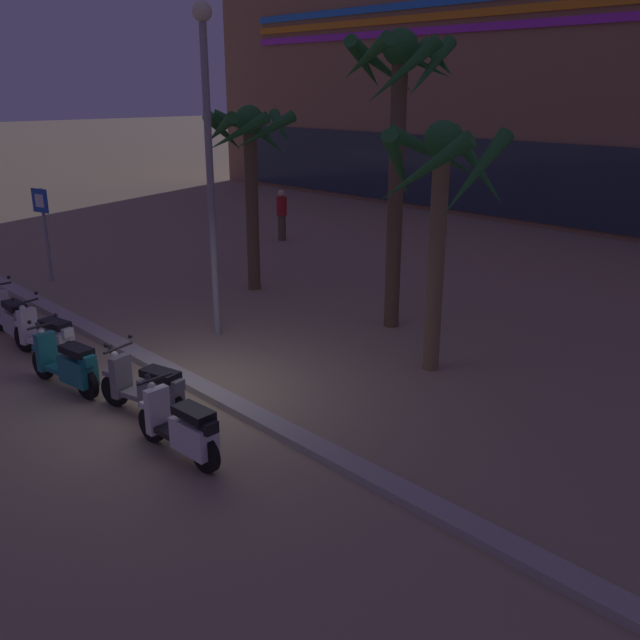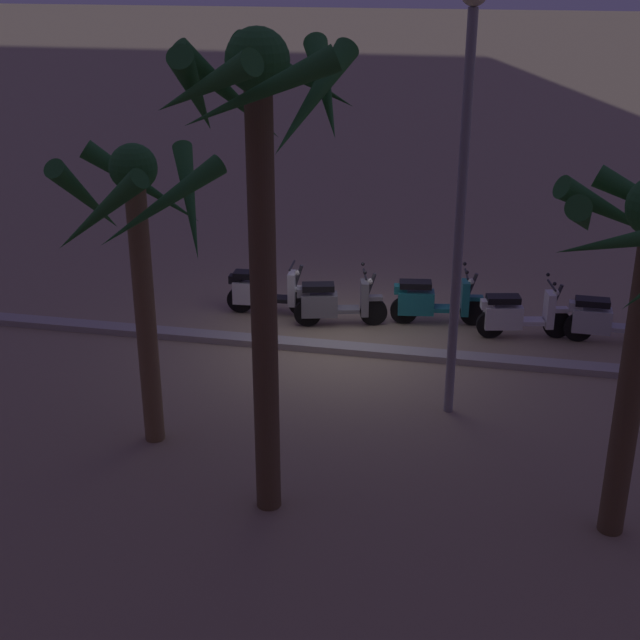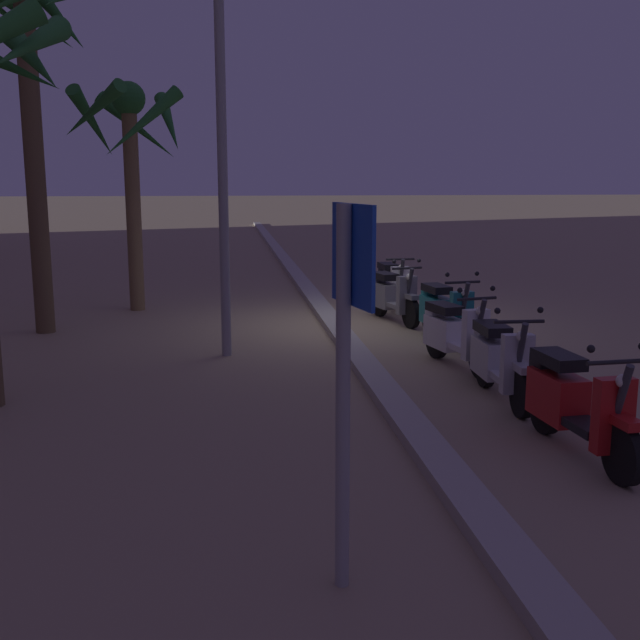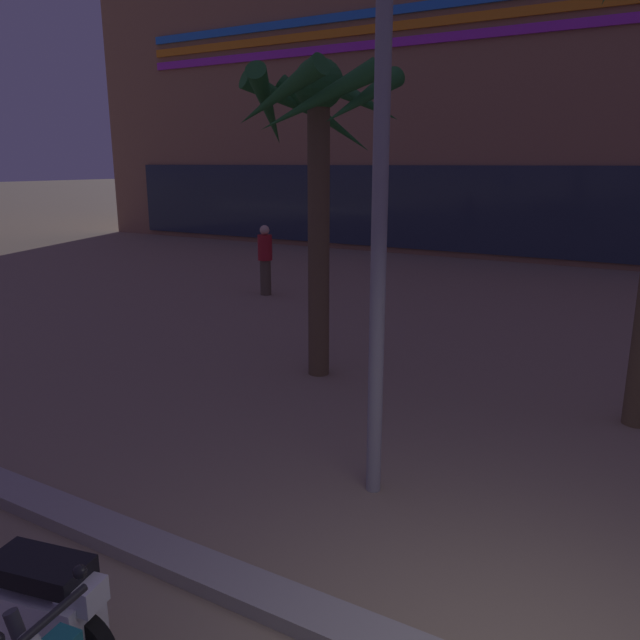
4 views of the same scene
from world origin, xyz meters
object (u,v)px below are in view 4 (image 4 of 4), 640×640
palm_tree_far_corner (317,134)px  pedestrian_by_palm_tree (265,259)px  scooter_white_mid_front (8,603)px  street_lamp (383,63)px

palm_tree_far_corner → pedestrian_by_palm_tree: 6.42m
scooter_white_mid_front → street_lamp: (1.02, 3.09, 3.41)m
palm_tree_far_corner → pedestrian_by_palm_tree: palm_tree_far_corner is taller
pedestrian_by_palm_tree → street_lamp: 9.80m
palm_tree_far_corner → street_lamp: size_ratio=0.71×
scooter_white_mid_front → street_lamp: size_ratio=0.28×
street_lamp → scooter_white_mid_front: bearing=-108.3°
street_lamp → palm_tree_far_corner: bearing=129.3°
scooter_white_mid_front → street_lamp: 4.72m
palm_tree_far_corner → street_lamp: (2.19, -2.67, 0.41)m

